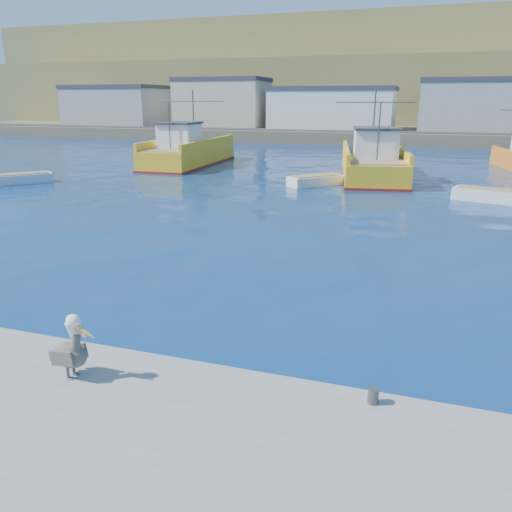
# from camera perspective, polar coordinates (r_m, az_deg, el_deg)

# --- Properties ---
(ground) EXTENTS (260.00, 260.00, 0.00)m
(ground) POSITION_cam_1_polar(r_m,az_deg,el_deg) (13.46, 1.55, -8.28)
(ground) COLOR #071E56
(ground) RESTS_ON ground
(dock_bollards) EXTENTS (36.20, 0.20, 0.30)m
(dock_bollards) POSITION_cam_1_polar(r_m,az_deg,el_deg) (10.13, -0.74, -13.36)
(dock_bollards) COLOR #4C4C4C
(dock_bollards) RESTS_ON dock
(far_shore) EXTENTS (200.00, 81.00, 24.00)m
(far_shore) POSITION_cam_1_polar(r_m,az_deg,el_deg) (120.92, 17.41, 18.18)
(far_shore) COLOR brown
(far_shore) RESTS_ON ground
(trawler_yellow_a) EXTENTS (6.06, 13.38, 6.76)m
(trawler_yellow_a) POSITION_cam_1_polar(r_m,az_deg,el_deg) (47.76, -7.79, 11.65)
(trawler_yellow_a) COLOR yellow
(trawler_yellow_a) RESTS_ON ground
(trawler_yellow_b) EXTENTS (6.53, 13.43, 6.71)m
(trawler_yellow_b) POSITION_cam_1_polar(r_m,az_deg,el_deg) (40.38, 13.17, 10.29)
(trawler_yellow_b) COLOR yellow
(trawler_yellow_b) RESTS_ON ground
(skiff_left) EXTENTS (3.83, 4.08, 0.90)m
(skiff_left) POSITION_cam_1_polar(r_m,az_deg,el_deg) (40.46, -25.22, 7.92)
(skiff_left) COLOR silver
(skiff_left) RESTS_ON ground
(skiff_mid) EXTENTS (4.53, 2.59, 0.93)m
(skiff_mid) POSITION_cam_1_polar(r_m,az_deg,el_deg) (33.23, 25.27, 6.18)
(skiff_mid) COLOR silver
(skiff_mid) RESTS_ON ground
(skiff_extra) EXTENTS (3.93, 4.00, 0.90)m
(skiff_extra) POSITION_cam_1_polar(r_m,az_deg,el_deg) (36.12, 6.91, 8.47)
(skiff_extra) COLOR silver
(skiff_extra) RESTS_ON ground
(pelican) EXTENTS (1.13, 0.49, 1.39)m
(pelican) POSITION_cam_1_polar(r_m,az_deg,el_deg) (10.71, -20.41, -10.06)
(pelican) COLOR #595451
(pelican) RESTS_ON dock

